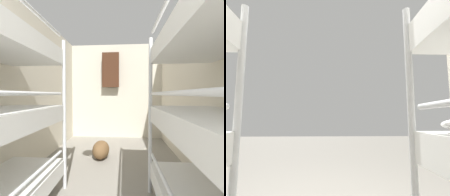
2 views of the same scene
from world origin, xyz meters
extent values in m
cube|color=beige|center=(-1.24, 2.30, 1.26)|extent=(0.06, 4.72, 2.51)
cube|color=beige|center=(1.24, 2.30, 1.26)|extent=(0.06, 4.72, 2.51)
cube|color=beige|center=(0.00, 4.63, 1.26)|extent=(2.54, 0.06, 2.51)
cylinder|color=silver|center=(-0.52, 2.33, 0.91)|extent=(0.04, 0.04, 1.83)
cylinder|color=silver|center=(-0.52, 1.45, 0.50)|extent=(0.03, 1.53, 0.03)
cylinder|color=silver|center=(-0.52, 1.45, 1.18)|extent=(0.03, 1.53, 0.03)
cylinder|color=silver|center=(0.52, 2.33, 0.91)|extent=(0.04, 0.04, 1.83)
cylinder|color=silver|center=(0.52, 1.45, 1.18)|extent=(0.03, 1.53, 0.03)
ellipsoid|color=brown|center=(-0.21, 3.24, 0.15)|extent=(0.31, 0.49, 0.31)
cube|color=#472819|center=(-0.13, 4.48, 1.81)|extent=(0.44, 0.12, 0.90)
camera|label=1|loc=(0.21, 0.54, 1.17)|focal=24.00mm
camera|label=2|loc=(-0.04, 1.63, 1.11)|focal=28.00mm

